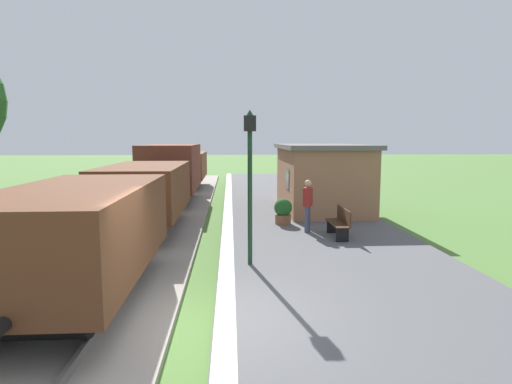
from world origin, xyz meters
name	(u,v)px	position (x,y,z in m)	size (l,w,h in m)	color
ground_plane	(202,332)	(0.00, 0.00, 0.00)	(160.00, 160.00, 0.00)	#517A38
platform_slab	(386,320)	(3.20, 0.00, 0.12)	(6.00, 60.00, 0.25)	#565659
platform_edge_stripe	(225,317)	(0.40, 0.00, 0.25)	(0.36, 60.00, 0.01)	silver
track_ballast	(58,332)	(-2.40, 0.00, 0.06)	(3.80, 60.00, 0.12)	#9E9389
rail_near	(101,324)	(-1.68, 0.00, 0.19)	(0.07, 60.00, 0.14)	slate
rail_far	(13,326)	(-3.12, 0.00, 0.19)	(0.07, 60.00, 0.14)	slate
freight_train	(162,181)	(-2.40, 11.31, 1.48)	(2.50, 26.00, 2.72)	brown
station_hut	(321,177)	(4.40, 11.08, 1.65)	(3.50, 5.80, 2.78)	#9E6B4C
bench_near_hut	(340,222)	(3.86, 5.81, 0.72)	(0.42, 1.50, 0.91)	#422819
person_waiting	(308,204)	(3.01, 6.62, 1.18)	(0.37, 0.44, 1.71)	#474C66
potted_planter	(283,211)	(2.37, 7.99, 0.72)	(0.64, 0.64, 0.92)	brown
lamp_post_near	(250,159)	(0.97, 3.11, 2.80)	(0.28, 0.28, 3.70)	#193823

